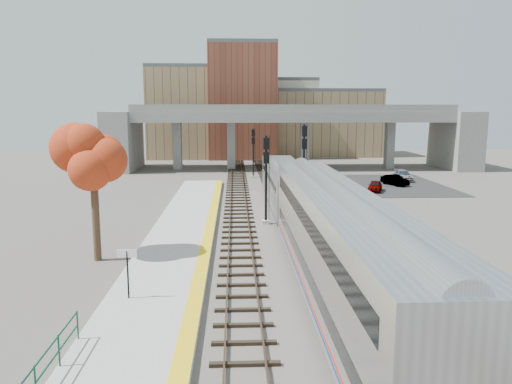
# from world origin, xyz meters

# --- Properties ---
(ground) EXTENTS (160.00, 160.00, 0.00)m
(ground) POSITION_xyz_m (0.00, 0.00, 0.00)
(ground) COLOR #47423D
(ground) RESTS_ON ground
(platform) EXTENTS (4.50, 60.00, 0.35)m
(platform) POSITION_xyz_m (-7.25, 0.00, 0.17)
(platform) COLOR #9E9E99
(platform) RESTS_ON ground
(yellow_strip) EXTENTS (0.70, 60.00, 0.01)m
(yellow_strip) POSITION_xyz_m (-5.35, 0.00, 0.35)
(yellow_strip) COLOR yellow
(yellow_strip) RESTS_ON platform
(tracks) EXTENTS (10.70, 95.00, 0.25)m
(tracks) POSITION_xyz_m (0.93, 12.50, 0.08)
(tracks) COLOR black
(tracks) RESTS_ON ground
(overpass) EXTENTS (54.00, 12.00, 9.50)m
(overpass) POSITION_xyz_m (4.92, 45.00, 5.81)
(overpass) COLOR slate
(overpass) RESTS_ON ground
(buildings_far) EXTENTS (43.00, 21.00, 20.60)m
(buildings_far) POSITION_xyz_m (1.26, 66.57, 7.88)
(buildings_far) COLOR #8F7753
(buildings_far) RESTS_ON ground
(parking_lot) EXTENTS (14.00, 18.00, 0.04)m
(parking_lot) POSITION_xyz_m (14.00, 28.00, 0.02)
(parking_lot) COLOR black
(parking_lot) RESTS_ON ground
(locomotive) EXTENTS (3.02, 19.05, 4.10)m
(locomotive) POSITION_xyz_m (1.00, 14.08, 2.28)
(locomotive) COLOR #A8AAB2
(locomotive) RESTS_ON ground
(coach) EXTENTS (3.03, 25.00, 5.00)m
(coach) POSITION_xyz_m (1.00, -8.53, 2.80)
(coach) COLOR #A8AAB2
(coach) RESTS_ON ground
(signal_mast_near) EXTENTS (0.60, 0.64, 6.87)m
(signal_mast_near) POSITION_xyz_m (-1.10, 8.12, 3.37)
(signal_mast_near) COLOR #9E9E99
(signal_mast_near) RESTS_ON ground
(signal_mast_mid) EXTENTS (0.60, 0.64, 7.47)m
(signal_mast_mid) POSITION_xyz_m (3.00, 16.64, 3.78)
(signal_mast_mid) COLOR #9E9E99
(signal_mast_mid) RESTS_ON ground
(signal_mast_far) EXTENTS (0.60, 0.64, 6.39)m
(signal_mast_far) POSITION_xyz_m (-1.10, 34.44, 3.04)
(signal_mast_far) COLOR #9E9E99
(signal_mast_far) RESTS_ON ground
(station_sign) EXTENTS (0.90, 0.12, 2.27)m
(station_sign) POSITION_xyz_m (-8.37, -7.95, 1.98)
(station_sign) COLOR black
(station_sign) RESTS_ON platform
(tree) EXTENTS (3.60, 3.60, 8.16)m
(tree) POSITION_xyz_m (-11.65, -0.90, 6.05)
(tree) COLOR #382619
(tree) RESTS_ON ground
(car_a) EXTENTS (2.48, 3.71, 1.17)m
(car_a) POSITION_xyz_m (11.70, 23.01, 0.63)
(car_a) COLOR #99999E
(car_a) RESTS_ON parking_lot
(car_b) EXTENTS (2.66, 3.92, 1.22)m
(car_b) POSITION_xyz_m (15.25, 27.30, 0.65)
(car_b) COLOR #99999E
(car_b) RESTS_ON parking_lot
(car_c) EXTENTS (2.20, 4.56, 1.28)m
(car_c) POSITION_xyz_m (17.49, 31.10, 0.68)
(car_c) COLOR #99999E
(car_c) RESTS_ON parking_lot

